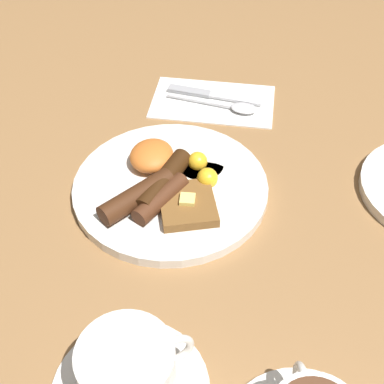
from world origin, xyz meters
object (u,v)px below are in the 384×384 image
Objects in this scene: breakfast_plate_near at (169,185)px; teacup_near at (129,375)px; spoon at (233,106)px; knife at (209,94)px.

breakfast_plate_near is 1.68× the size of teacup_near.
breakfast_plate_near is at bearing -170.91° from teacup_near.
teacup_near is 1.04× the size of spoon.
knife is 0.05m from spoon.
teacup_near reaches higher than breakfast_plate_near.
teacup_near is 0.50m from spoon.
knife is at bearing 154.47° from spoon.
breakfast_plate_near is at bearing -88.26° from knife.
knife is at bearing -179.50° from breakfast_plate_near.
teacup_near reaches higher than spoon.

